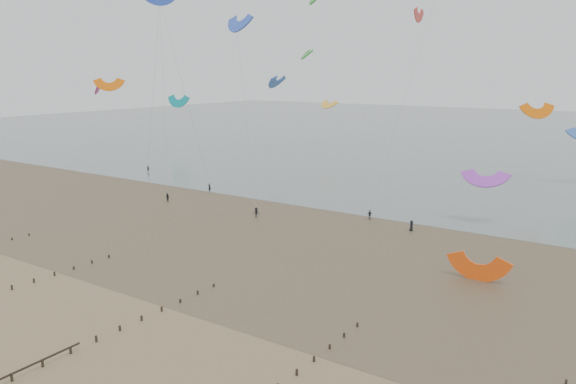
% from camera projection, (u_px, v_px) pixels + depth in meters
% --- Properties ---
extents(ground, '(500.00, 500.00, 0.00)m').
position_uv_depth(ground, '(103.00, 316.00, 55.46)').
color(ground, brown).
rests_on(ground, ground).
extents(sea_and_shore, '(500.00, 665.00, 0.03)m').
position_uv_depth(sea_and_shore, '(271.00, 230.00, 85.59)').
color(sea_and_shore, '#475654').
rests_on(sea_and_shore, ground).
extents(kitesurfer_lead, '(0.63, 0.42, 1.72)m').
position_uv_depth(kitesurfer_lead, '(209.00, 188.00, 112.76)').
color(kitesurfer_lead, black).
rests_on(kitesurfer_lead, ground).
extents(kitesurfers, '(128.18, 21.22, 1.73)m').
position_uv_depth(kitesurfers, '(441.00, 227.00, 84.29)').
color(kitesurfers, black).
rests_on(kitesurfers, ground).
extents(grounded_kite, '(6.28, 4.96, 3.39)m').
position_uv_depth(grounded_kite, '(477.00, 280.00, 65.01)').
color(grounded_kite, '#FF5210').
rests_on(grounded_kite, ground).
extents(kites_airborne, '(251.55, 96.82, 39.02)m').
position_uv_depth(kites_airborne, '(368.00, 79.00, 132.56)').
color(kites_airborne, blue).
rests_on(kites_airborne, ground).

